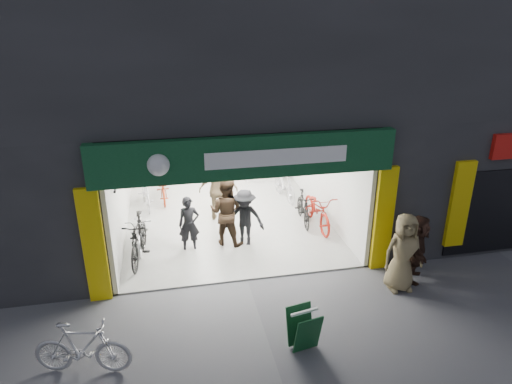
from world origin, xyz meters
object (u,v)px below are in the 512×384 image
object	(u,v)px
parked_bike	(82,348)
sandwich_board	(304,328)
pedestrian_near	(403,253)
bike_right_front	(303,208)
bike_left_front	(140,230)

from	to	relation	value
parked_bike	sandwich_board	world-z (taller)	parked_bike
pedestrian_near	sandwich_board	xyz separation A→B (m)	(-2.70, -1.44, -0.48)
pedestrian_near	sandwich_board	world-z (taller)	pedestrian_near
bike_right_front	parked_bike	world-z (taller)	parked_bike
bike_left_front	pedestrian_near	xyz separation A→B (m)	(5.77, -3.19, 0.43)
bike_right_front	sandwich_board	xyz separation A→B (m)	(-1.57, -5.12, -0.04)
pedestrian_near	bike_right_front	bearing A→B (deg)	108.38
bike_left_front	pedestrian_near	size ratio (longest dim) A/B	1.01
bike_left_front	parked_bike	distance (m)	4.52
bike_left_front	bike_right_front	distance (m)	4.66
bike_left_front	parked_bike	xyz separation A→B (m)	(-0.83, -4.44, 0.02)
bike_left_front	sandwich_board	distance (m)	5.55
bike_left_front	pedestrian_near	bearing A→B (deg)	-30.48
sandwich_board	bike_right_front	bearing A→B (deg)	61.91
parked_bike	pedestrian_near	size ratio (longest dim) A/B	0.92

